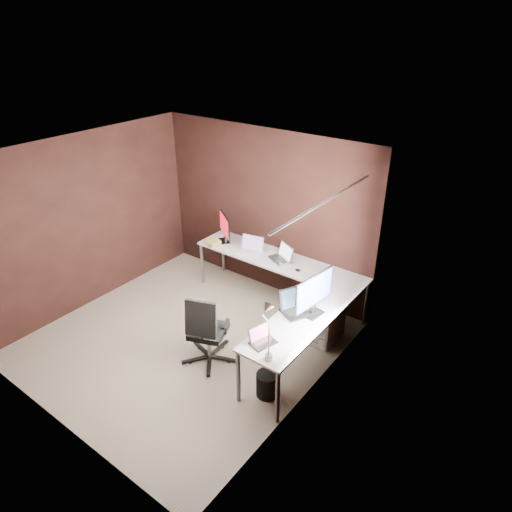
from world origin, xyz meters
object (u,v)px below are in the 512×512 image
Objects in this scene: laptop_silver at (282,257)px; book_stack at (213,242)px; monitor_left at (225,227)px; desk_lamp at (267,324)px; laptop_black_big at (298,306)px; office_chair at (208,342)px; monitor_right at (314,292)px; laptop_black_small at (262,339)px; wastebasket at (267,384)px; drawer_pedestal at (323,319)px; laptop_white at (251,249)px.

laptop_silver is 1.51× the size of book_stack.
desk_lamp is at bearing -5.22° from monitor_left.
laptop_black_big is 0.84× the size of desk_lamp.
office_chair is at bearing 155.71° from laptop_black_big.
monitor_right is 2.29m from book_stack.
laptop_black_small is (1.91, -1.66, -0.20)m from monitor_left.
monitor_right is (2.08, -0.88, 0.05)m from monitor_left.
book_stack is at bearing 70.58° from laptop_black_small.
laptop_black_small is 0.63m from wastebasket.
desk_lamp is at bearing -57.82° from wastebasket.
monitor_left reaches higher than book_stack.
book_stack is 2.60m from wastebasket.
wastebasket is at bearing 123.27° from desk_lamp.
drawer_pedestal is 1.65m from desk_lamp.
office_chair is at bearing -82.97° from laptop_white.
monitor_left is 0.86× the size of laptop_black_big.
desk_lamp is at bearing -85.88° from drawer_pedestal.
desk_lamp is (0.16, -0.12, 0.34)m from laptop_black_small.
monitor_right is at bearing 12.72° from monitor_left.
monitor_right is 1.07× the size of desk_lamp.
desk_lamp reaches higher than laptop_black_small.
book_stack is at bearing 80.38° from monitor_right.
wastebasket is (2.06, -1.45, -0.62)m from book_stack.
monitor_left is 2.54m from laptop_black_small.
monitor_right is 1.26× the size of laptop_black_big.
laptop_white reaches higher than laptop_black_small.
book_stack is 1.88m from office_chair.
laptop_white reaches higher than laptop_silver.
monitor_left is at bearing 169.91° from drawer_pedestal.
drawer_pedestal is 2.10m from monitor_left.
book_stack is at bearing 144.96° from wastebasket.
laptop_silver is at bearing 119.17° from wastebasket.
laptop_black_small is at bearing -92.32° from drawer_pedestal.
office_chair is 0.94m from wastebasket.
monitor_left is at bearing 163.73° from laptop_white.
laptop_black_small is at bearing -165.36° from wastebasket.
laptop_black_small is at bearing -5.48° from monitor_left.
monitor_left is 1.60× the size of book_stack.
monitor_left reaches higher than laptop_black_small.
laptop_white is at bearing 168.06° from drawer_pedestal.
drawer_pedestal is at bearing 90.72° from wastebasket.
laptop_silver is 0.43× the size of office_chair.
monitor_right is 1.67× the size of laptop_white.
monitor_left is 1.05× the size of laptop_silver.
laptop_white is at bearing 87.43° from office_chair.
drawer_pedestal is 1.56m from office_chair.
laptop_silver is (0.51, 0.06, -0.00)m from laptop_white.
laptop_black_big is 0.52× the size of office_chair.
monitor_left is 2.04m from office_chair.
monitor_left is 1.07m from laptop_silver.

